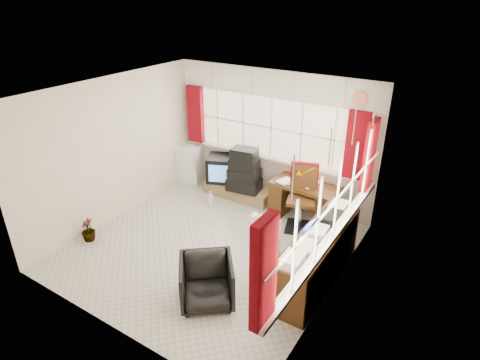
# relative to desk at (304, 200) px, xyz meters

# --- Properties ---
(ground) EXTENTS (4.00, 4.00, 0.00)m
(ground) POSITION_rel_desk_xyz_m (-0.89, -1.62, -0.38)
(ground) COLOR beige
(ground) RESTS_ON ground
(room_walls) EXTENTS (4.00, 4.00, 4.00)m
(room_walls) POSITION_rel_desk_xyz_m (-0.89, -1.62, 1.12)
(room_walls) COLOR beige
(room_walls) RESTS_ON ground
(window_back) EXTENTS (3.70, 0.12, 3.60)m
(window_back) POSITION_rel_desk_xyz_m (-0.89, 0.32, 0.56)
(window_back) COLOR beige
(window_back) RESTS_ON room_walls
(window_right) EXTENTS (0.12, 3.70, 3.60)m
(window_right) POSITION_rel_desk_xyz_m (1.05, -1.62, 0.56)
(window_right) COLOR beige
(window_right) RESTS_ON room_walls
(curtains) EXTENTS (3.83, 3.83, 1.15)m
(curtains) POSITION_rel_desk_xyz_m (0.04, -0.69, 1.07)
(curtains) COLOR maroon
(curtains) RESTS_ON room_walls
(overhead_cabinets) EXTENTS (3.98, 3.98, 0.48)m
(overhead_cabinets) POSITION_rel_desk_xyz_m (0.09, -0.64, 1.87)
(overhead_cabinets) COLOR white
(overhead_cabinets) RESTS_ON room_walls
(desk) EXTENTS (1.21, 0.64, 0.72)m
(desk) POSITION_rel_desk_xyz_m (0.00, 0.00, 0.00)
(desk) COLOR #563114
(desk) RESTS_ON ground
(desk_lamp) EXTENTS (0.16, 0.14, 0.41)m
(desk_lamp) POSITION_rel_desk_xyz_m (0.16, -0.08, 0.58)
(desk_lamp) COLOR #F3A60A
(desk_lamp) RESTS_ON desk
(task_chair) EXTENTS (0.60, 0.62, 1.14)m
(task_chair) POSITION_rel_desk_xyz_m (0.05, -0.22, 0.23)
(task_chair) COLOR black
(task_chair) RESTS_ON ground
(office_chair) EXTENTS (0.97, 0.98, 0.64)m
(office_chair) POSITION_rel_desk_xyz_m (-0.19, -2.63, -0.06)
(office_chair) COLOR black
(office_chair) RESTS_ON ground
(radiator) EXTENTS (0.43, 0.19, 0.63)m
(radiator) POSITION_rel_desk_xyz_m (-0.06, -1.26, -0.13)
(radiator) COLOR white
(radiator) RESTS_ON ground
(credenza) EXTENTS (0.50, 2.00, 0.85)m
(credenza) POSITION_rel_desk_xyz_m (0.84, -1.42, 0.01)
(credenza) COLOR #563114
(credenza) RESTS_ON ground
(file_tray) EXTENTS (0.32, 0.40, 0.12)m
(file_tray) POSITION_rel_desk_xyz_m (0.84, -1.04, 0.43)
(file_tray) COLOR black
(file_tray) RESTS_ON credenza
(tv_bench) EXTENTS (1.40, 0.50, 0.25)m
(tv_bench) POSITION_rel_desk_xyz_m (-1.44, 0.10, -0.26)
(tv_bench) COLOR #A17850
(tv_bench) RESTS_ON ground
(crt_tv) EXTENTS (0.72, 0.69, 0.51)m
(crt_tv) POSITION_rel_desk_xyz_m (-1.84, 0.11, 0.12)
(crt_tv) COLOR black
(crt_tv) RESTS_ON tv_bench
(hifi_stack) EXTENTS (0.67, 0.48, 0.85)m
(hifi_stack) POSITION_rel_desk_xyz_m (-1.24, -0.02, 0.25)
(hifi_stack) COLOR black
(hifi_stack) RESTS_ON tv_bench
(mini_fridge) EXTENTS (0.55, 0.55, 0.80)m
(mini_fridge) POSITION_rel_desk_xyz_m (-2.69, 0.18, 0.02)
(mini_fridge) COLOR white
(mini_fridge) RESTS_ON ground
(spray_bottle_a) EXTENTS (0.13, 0.13, 0.29)m
(spray_bottle_a) POSITION_rel_desk_xyz_m (-1.71, -0.48, -0.24)
(spray_bottle_a) COLOR silver
(spray_bottle_a) RESTS_ON ground
(spray_bottle_b) EXTENTS (0.11, 0.11, 0.17)m
(spray_bottle_b) POSITION_rel_desk_xyz_m (-0.51, -0.37, -0.30)
(spray_bottle_b) COLOR #7FBEB6
(spray_bottle_b) RESTS_ON ground
(flower_vase) EXTENTS (0.28, 0.28, 0.40)m
(flower_vase) POSITION_rel_desk_xyz_m (-2.69, -2.52, -0.18)
(flower_vase) COLOR black
(flower_vase) RESTS_ON ground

